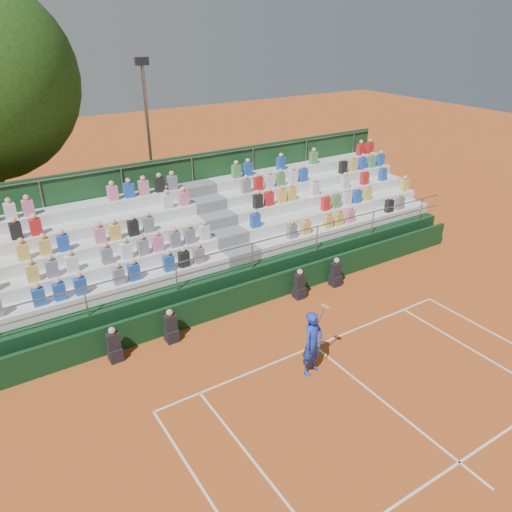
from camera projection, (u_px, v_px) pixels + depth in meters
ground at (315, 346)px, 16.01m from camera, size 90.00×90.00×0.00m
courtside_wall at (260, 291)px, 18.22m from camera, size 20.00×0.15×1.00m
line_officials at (239, 306)px, 17.32m from camera, size 9.22×0.40×1.19m
grandstand at (217, 246)px, 20.43m from camera, size 20.00×5.20×4.40m
tennis_player at (313, 343)px, 14.44m from camera, size 0.96×0.69×2.22m
floodlight_mast at (148, 131)px, 23.62m from camera, size 0.60×0.25×7.92m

